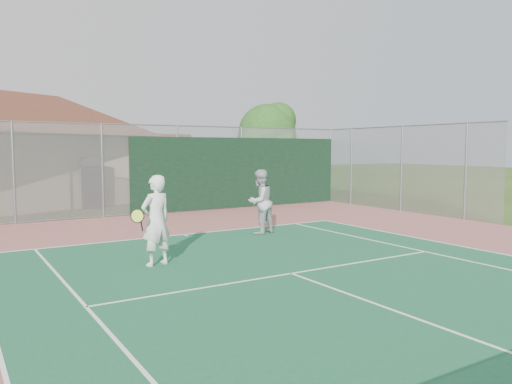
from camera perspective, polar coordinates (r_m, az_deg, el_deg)
back_fence at (r=20.43m, az=-8.65°, el=2.36°), size 20.08×0.11×3.53m
side_fence_right at (r=21.42m, az=16.28°, el=2.56°), size 0.08×9.00×3.50m
clubhouse at (r=26.22m, az=-24.98°, el=5.55°), size 16.10×13.12×6.01m
tree at (r=26.38m, az=1.46°, el=6.53°), size 3.59×3.40×5.01m
player_white_front at (r=11.16m, az=-11.38°, el=-3.28°), size 1.09×0.76×1.99m
player_grey_back at (r=15.00m, az=0.45°, el=-1.19°), size 1.12×0.98×1.94m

